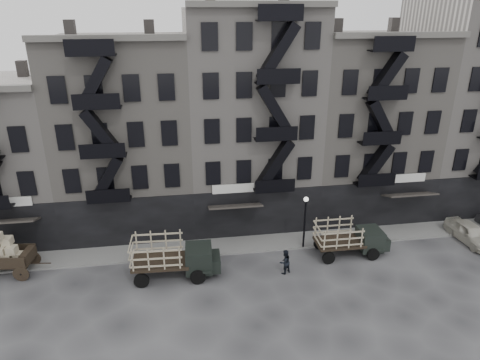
{
  "coord_description": "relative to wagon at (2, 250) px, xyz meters",
  "views": [
    {
      "loc": [
        -5.99,
        -24.46,
        17.02
      ],
      "look_at": [
        -1.63,
        4.0,
        5.33
      ],
      "focal_mm": 32.0,
      "sensor_mm": 36.0,
      "label": 1
    }
  ],
  "objects": [
    {
      "name": "ground",
      "position": [
        18.11,
        -2.54,
        -1.83
      ],
      "size": [
        140.0,
        140.0,
        0.0
      ],
      "primitive_type": "plane",
      "color": "#38383A",
      "rests_on": "ground"
    },
    {
      "name": "sidewalk",
      "position": [
        18.11,
        1.21,
        -1.75
      ],
      "size": [
        55.0,
        2.5,
        0.15
      ],
      "primitive_type": "cube",
      "color": "slate",
      "rests_on": "ground"
    },
    {
      "name": "pedestrian_mid",
      "position": [
        18.91,
        -2.87,
        -0.94
      ],
      "size": [
        1.07,
        0.99,
        1.78
      ],
      "primitive_type": "imported",
      "rotation": [
        0.0,
        0.0,
        3.6
      ],
      "color": "black",
      "rests_on": "ground"
    },
    {
      "name": "wagon",
      "position": [
        0.0,
        0.0,
        0.0
      ],
      "size": [
        4.0,
        2.48,
        3.2
      ],
      "rotation": [
        0.0,
        0.0,
        -0.12
      ],
      "color": "black",
      "rests_on": "ground"
    },
    {
      "name": "building_center",
      "position": [
        18.11,
        7.29,
        6.68
      ],
      "size": [
        10.0,
        11.35,
        18.2
      ],
      "color": "#9F9992",
      "rests_on": "ground"
    },
    {
      "name": "car_east",
      "position": [
        34.21,
        -0.86,
        -1.07
      ],
      "size": [
        2.11,
        4.54,
        1.51
      ],
      "primitive_type": "imported",
      "rotation": [
        0.0,
        0.0,
        0.08
      ],
      "color": "#BBB7A8",
      "rests_on": "ground"
    },
    {
      "name": "building_mideast",
      "position": [
        28.11,
        7.29,
        5.68
      ],
      "size": [
        10.0,
        11.35,
        16.2
      ],
      "color": "gray",
      "rests_on": "ground"
    },
    {
      "name": "lamp_post",
      "position": [
        21.11,
        0.06,
        0.96
      ],
      "size": [
        0.36,
        0.36,
        4.28
      ],
      "color": "black",
      "rests_on": "ground"
    },
    {
      "name": "stake_truck_west",
      "position": [
        11.39,
        -2.03,
        -0.15
      ],
      "size": [
        5.94,
        2.67,
        2.93
      ],
      "rotation": [
        0.0,
        0.0,
        -0.05
      ],
      "color": "black",
      "rests_on": "ground"
    },
    {
      "name": "building_midwest",
      "position": [
        8.11,
        7.29,
        5.68
      ],
      "size": [
        10.0,
        11.35,
        16.2
      ],
      "color": "gray",
      "rests_on": "ground"
    },
    {
      "name": "stake_truck_east",
      "position": [
        24.16,
        -1.23,
        -0.3
      ],
      "size": [
        5.37,
        2.28,
        2.68
      ],
      "rotation": [
        0.0,
        0.0,
        -0.01
      ],
      "color": "black",
      "rests_on": "ground"
    },
    {
      "name": "building_east",
      "position": [
        38.11,
        7.28,
        7.18
      ],
      "size": [
        10.0,
        11.35,
        19.2
      ],
      "color": "#9F9992",
      "rests_on": "ground"
    }
  ]
}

